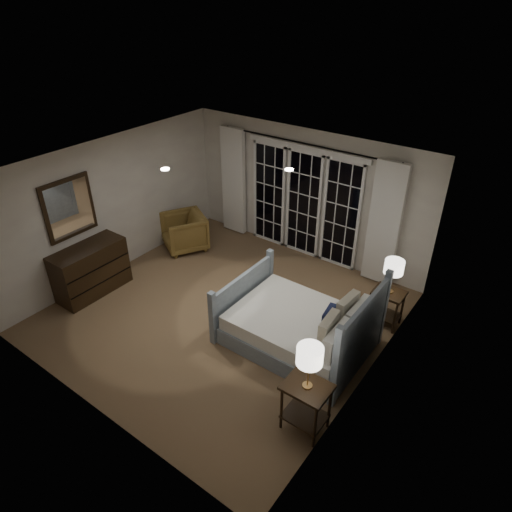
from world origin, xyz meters
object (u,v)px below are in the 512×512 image
Objects in this scene: armchair at (184,232)px; nightstand_left at (306,400)px; dresser at (91,270)px; lamp_left at (310,356)px; nightstand_right at (387,303)px; bed at (301,328)px; lamp_right at (394,267)px.

nightstand_left is at bearing 1.04° from armchair.
dresser is at bearing -66.56° from armchair.
lamp_left is at bearing -3.64° from dresser.
dresser is (-4.49, -2.18, 0.04)m from nightstand_right.
nightstand_right is at bearing 55.26° from bed.
armchair is at bearing -178.29° from nightstand_right.
lamp_left reaches higher than nightstand_right.
lamp_left reaches higher than bed.
lamp_left is 4.55m from dresser.
lamp_left is 1.04× the size of lamp_right.
lamp_left is 0.72× the size of armchair.
nightstand_right is 1.05× the size of lamp_left.
bed is 1.66m from lamp_right.
bed is 1.64× the size of dresser.
lamp_left is at bearing -56.50° from bed.
bed is at bearing -124.74° from nightstand_right.
nightstand_left reaches higher than nightstand_right.
nightstand_left is 4.85m from armchair.
bed is at bearing 123.50° from nightstand_left.
bed is 3.78m from dresser.
nightstand_right is 1.10× the size of lamp_right.
lamp_right is 4.32m from armchair.
nightstand_left is 0.87× the size of armchair.
dresser reaches higher than nightstand_left.
bed is 2.91× the size of nightstand_left.
lamp_left reaches higher than dresser.
nightstand_left is 2.47m from nightstand_right.
lamp_left reaches higher than nightstand_left.
dresser is (-4.48, 0.29, -0.03)m from nightstand_left.
lamp_left is (0.00, -0.00, 0.71)m from nightstand_left.
dresser is (-4.49, -2.18, -0.62)m from lamp_right.
nightstand_right is at bearing 90.00° from lamp_right.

